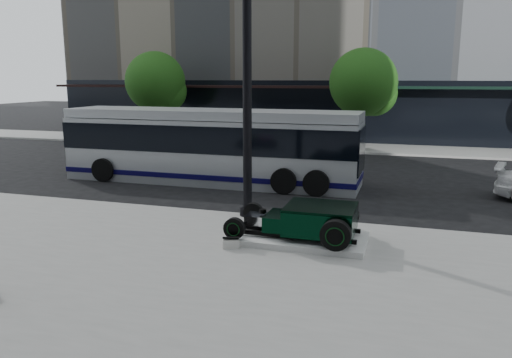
% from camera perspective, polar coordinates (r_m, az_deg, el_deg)
% --- Properties ---
extents(ground, '(120.00, 120.00, 0.00)m').
position_cam_1_polar(ground, '(16.90, 4.13, -2.85)').
color(ground, black).
rests_on(ground, ground).
extents(sidewalk_far, '(70.00, 4.00, 0.12)m').
position_cam_1_polar(sidewalk_far, '(30.46, 10.14, 3.57)').
color(sidewalk_far, gray).
rests_on(sidewalk_far, ground).
extents(street_trees, '(29.80, 3.80, 5.70)m').
position_cam_1_polar(street_trees, '(29.14, 12.44, 10.44)').
color(street_trees, black).
rests_on(street_trees, sidewalk_far).
extents(display_plinth, '(3.40, 1.80, 0.15)m').
position_cam_1_polar(display_plinth, '(12.79, 4.89, -6.71)').
color(display_plinth, silver).
rests_on(display_plinth, sidewalk_near).
extents(hot_rod, '(3.22, 2.00, 0.81)m').
position_cam_1_polar(hot_rod, '(12.58, 6.42, -4.66)').
color(hot_rod, black).
rests_on(hot_rod, display_plinth).
extents(info_plaque, '(0.47, 0.41, 0.31)m').
position_cam_1_polar(info_plaque, '(12.27, -2.87, -7.24)').
color(info_plaque, silver).
rests_on(info_plaque, sidewalk_near).
extents(lamppost, '(0.47, 0.47, 8.61)m').
position_cam_1_polar(lamppost, '(14.48, -1.02, 11.18)').
color(lamppost, black).
rests_on(lamppost, sidewalk_near).
extents(transit_bus, '(12.12, 2.88, 2.92)m').
position_cam_1_polar(transit_bus, '(20.30, -5.20, 3.84)').
color(transit_bus, '#B2B7BC').
rests_on(transit_bus, ground).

